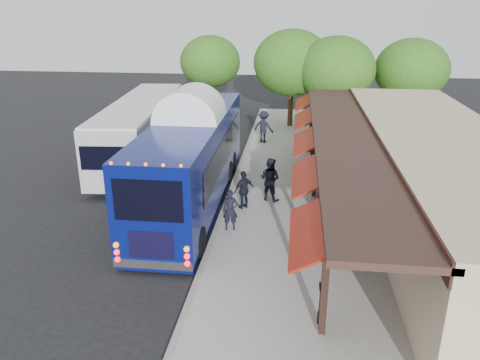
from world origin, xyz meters
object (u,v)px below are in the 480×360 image
at_px(coach_bus, 192,155).
at_px(sign_board, 320,299).
at_px(city_bus, 142,128).
at_px(ped_a, 231,210).
at_px(ped_d, 264,127).
at_px(ped_c, 244,190).
at_px(ped_b, 270,179).

distance_m(coach_bus, sign_board, 9.72).
distance_m(city_bus, ped_a, 10.44).
relative_size(ped_d, sign_board, 1.72).
relative_size(coach_bus, ped_c, 7.69).
bearing_deg(coach_bus, ped_b, 3.59).
bearing_deg(sign_board, ped_a, 119.70).
distance_m(ped_b, ped_d, 9.23).
distance_m(coach_bus, ped_d, 9.76).
bearing_deg(coach_bus, city_bus, 125.94).
bearing_deg(city_bus, ped_d, 25.81).
distance_m(city_bus, sign_board, 16.57).
relative_size(city_bus, ped_a, 7.91).
bearing_deg(city_bus, ped_c, -49.54).
xyz_separation_m(coach_bus, city_bus, (-4.08, 5.58, -0.33)).
bearing_deg(ped_b, city_bus, -12.30).
xyz_separation_m(city_bus, ped_b, (7.42, -5.36, -0.71)).
bearing_deg(ped_b, coach_bus, 27.33).
distance_m(ped_c, ped_d, 10.19).
bearing_deg(ped_c, ped_b, -177.78).
height_order(ped_a, ped_d, ped_d).
xyz_separation_m(city_bus, ped_c, (6.41, -6.36, -0.85)).
distance_m(ped_b, sign_board, 8.56).
height_order(city_bus, ped_b, city_bus).
distance_m(ped_a, ped_d, 12.24).
distance_m(ped_c, sign_board, 7.89).
distance_m(ped_a, ped_b, 3.32).
relative_size(city_bus, sign_board, 10.93).
bearing_deg(coach_bus, ped_a, -54.24).
height_order(ped_c, ped_d, ped_d).
xyz_separation_m(coach_bus, ped_b, (3.35, 0.22, -1.04)).
distance_m(ped_d, sign_board, 17.77).
relative_size(city_bus, ped_b, 6.49).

